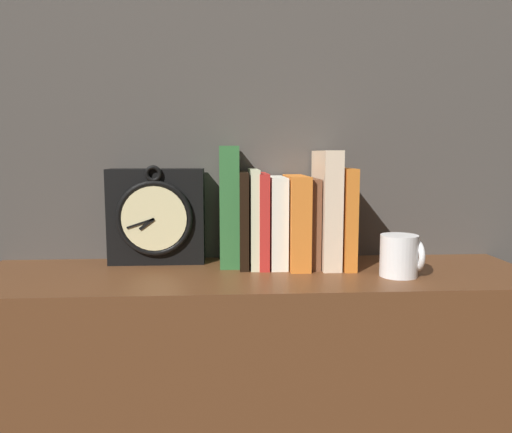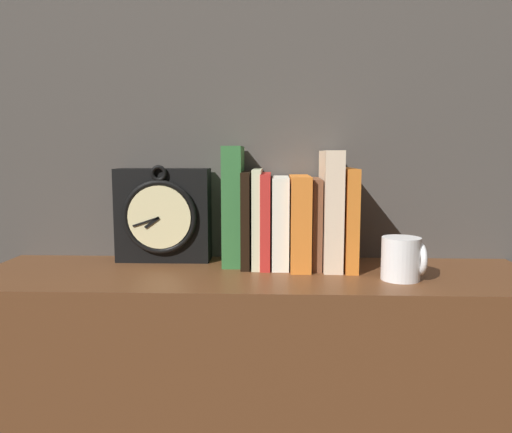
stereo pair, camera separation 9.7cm
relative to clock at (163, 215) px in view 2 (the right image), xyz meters
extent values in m
cube|color=#47423D|center=(0.21, 0.07, 0.45)|extent=(6.00, 0.05, 2.60)
cube|color=black|center=(0.00, 0.01, 0.00)|extent=(0.20, 0.07, 0.20)
torus|color=black|center=(0.00, -0.03, 0.00)|extent=(0.16, 0.01, 0.16)
cylinder|color=beige|center=(0.00, -0.04, 0.00)|extent=(0.13, 0.01, 0.13)
cube|color=black|center=(-0.01, -0.04, -0.01)|extent=(0.03, 0.00, 0.03)
cube|color=black|center=(-0.03, -0.04, -0.01)|extent=(0.06, 0.00, 0.02)
torus|color=black|center=(0.00, -0.03, 0.09)|extent=(0.03, 0.01, 0.03)
cube|color=#2F6B33|center=(0.16, -0.02, 0.02)|extent=(0.04, 0.12, 0.25)
cube|color=black|center=(0.18, -0.03, 0.00)|extent=(0.02, 0.14, 0.20)
cube|color=beige|center=(0.20, -0.03, 0.00)|extent=(0.02, 0.14, 0.20)
cube|color=red|center=(0.22, -0.03, 0.00)|extent=(0.02, 0.14, 0.19)
cube|color=white|center=(0.26, -0.03, -0.01)|extent=(0.03, 0.14, 0.19)
cube|color=orange|center=(0.30, -0.04, -0.01)|extent=(0.04, 0.16, 0.19)
cube|color=brown|center=(0.33, -0.03, -0.01)|extent=(0.02, 0.14, 0.18)
cube|color=beige|center=(0.36, -0.04, 0.02)|extent=(0.04, 0.16, 0.24)
cube|color=orange|center=(0.39, -0.04, 0.00)|extent=(0.02, 0.16, 0.21)
cylinder|color=white|center=(0.48, -0.15, -0.06)|extent=(0.07, 0.07, 0.08)
torus|color=white|center=(0.52, -0.15, -0.06)|extent=(0.01, 0.06, 0.06)
camera|label=1|loc=(0.15, -1.07, 0.13)|focal=35.00mm
camera|label=2|loc=(0.24, -1.07, 0.13)|focal=35.00mm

